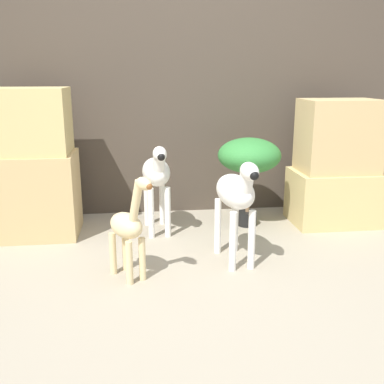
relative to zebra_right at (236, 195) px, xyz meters
The scene contains 8 objects.
ground_plane 0.63m from the zebra_right, 118.07° to the right, with size 14.00×14.00×0.00m, color #9E937F.
wall_back 1.36m from the zebra_right, 100.41° to the left, with size 6.40×0.08×2.20m.
rock_pillar_left 1.52m from the zebra_right, 153.75° to the left, with size 0.65×0.46×1.06m.
rock_pillar_right 1.15m from the zebra_right, 35.72° to the left, with size 0.65×0.46×0.97m.
zebra_right is the anchor object (origin of this frame).
zebra_left 0.77m from the zebra_right, 126.46° to the left, with size 0.23×0.53×0.68m.
giraffe_figurine 0.68m from the zebra_right, 167.05° to the right, with size 0.29×0.37×0.63m.
potted_palm_front 0.73m from the zebra_right, 70.18° to the left, with size 0.48×0.48×0.69m.
Camera 1 is at (-0.37, -2.18, 1.16)m, focal length 42.00 mm.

